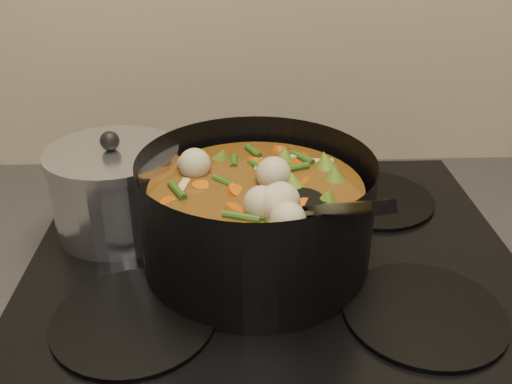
{
  "coord_description": "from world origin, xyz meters",
  "views": [
    {
      "loc": [
        -0.04,
        1.31,
        1.35
      ],
      "look_at": [
        -0.02,
        1.91,
        1.03
      ],
      "focal_mm": 40.0,
      "sensor_mm": 36.0,
      "label": 1
    }
  ],
  "objects": [
    {
      "name": "stockpot",
      "position": [
        -0.02,
        1.91,
        1.0
      ],
      "size": [
        0.28,
        0.37,
        0.21
      ],
      "rotation": [
        0.0,
        0.0,
        0.01
      ],
      "color": "black",
      "rests_on": "stovetop"
    },
    {
      "name": "saucepan",
      "position": [
        -0.21,
        2.0,
        0.99
      ],
      "size": [
        0.18,
        0.18,
        0.14
      ],
      "rotation": [
        0.0,
        0.0,
        0.02
      ],
      "color": "silver",
      "rests_on": "stovetop"
    },
    {
      "name": "stovetop",
      "position": [
        0.0,
        1.93,
        0.92
      ],
      "size": [
        0.62,
        0.54,
        0.03
      ],
      "color": "black",
      "rests_on": "counter"
    }
  ]
}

